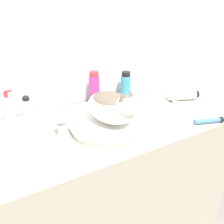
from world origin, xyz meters
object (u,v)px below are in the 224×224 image
at_px(faucet, 63,121).
at_px(hair_dryer, 181,95).
at_px(soap_pump_bottle, 9,110).
at_px(cat, 112,106).
at_px(deodorant_stick, 27,107).
at_px(mouthwash_bottle, 126,85).
at_px(shampoo_bottle_tall, 95,89).
at_px(cream_tube, 209,121).

bearing_deg(faucet, hair_dryer, 12.96).
bearing_deg(soap_pump_bottle, cat, -37.04).
distance_m(deodorant_stick, hair_dryer, 0.92).
bearing_deg(mouthwash_bottle, hair_dryer, -38.17).
bearing_deg(shampoo_bottle_tall, soap_pump_bottle, -180.00).
distance_m(cream_tube, hair_dryer, 0.32).
bearing_deg(cream_tube, hair_dryer, 71.45).
xyz_separation_m(soap_pump_bottle, hair_dryer, (0.99, -0.22, -0.04)).
distance_m(mouthwash_bottle, cream_tube, 0.56).
bearing_deg(cream_tube, soap_pump_bottle, 149.48).
distance_m(mouthwash_bottle, hair_dryer, 0.36).
xyz_separation_m(deodorant_stick, cream_tube, (0.80, -0.52, -0.05)).
bearing_deg(mouthwash_bottle, cream_tube, -71.32).
distance_m(faucet, shampoo_bottle_tall, 0.40).
xyz_separation_m(shampoo_bottle_tall, cream_tube, (0.40, -0.52, -0.08)).
height_order(soap_pump_bottle, hair_dryer, soap_pump_bottle).
bearing_deg(cream_tube, deodorant_stick, 146.71).
xyz_separation_m(shampoo_bottle_tall, hair_dryer, (0.50, -0.22, -0.07)).
xyz_separation_m(shampoo_bottle_tall, soap_pump_bottle, (-0.49, -0.00, -0.03)).
height_order(cream_tube, hair_dryer, hair_dryer).
relative_size(deodorant_stick, mouthwash_bottle, 0.77).
bearing_deg(mouthwash_bottle, shampoo_bottle_tall, 180.00).
height_order(deodorant_stick, mouthwash_bottle, mouthwash_bottle).
relative_size(shampoo_bottle_tall, hair_dryer, 1.01).
height_order(mouthwash_bottle, shampoo_bottle_tall, shampoo_bottle_tall).
height_order(mouthwash_bottle, soap_pump_bottle, soap_pump_bottle).
bearing_deg(faucet, soap_pump_bottle, 134.13).
bearing_deg(cat, hair_dryer, 91.17).
bearing_deg(hair_dryer, cream_tube, -87.33).
distance_m(mouthwash_bottle, shampoo_bottle_tall, 0.22).
xyz_separation_m(mouthwash_bottle, soap_pump_bottle, (-0.71, -0.00, -0.01)).
xyz_separation_m(faucet, soap_pump_bottle, (-0.19, 0.27, -0.01)).
relative_size(soap_pump_bottle, cream_tube, 1.12).
bearing_deg(soap_pump_bottle, mouthwash_bottle, 0.00).
bearing_deg(soap_pump_bottle, cream_tube, -30.52).
bearing_deg(cream_tube, cat, 156.37).
xyz_separation_m(faucet, hair_dryer, (0.79, 0.06, -0.05)).
bearing_deg(deodorant_stick, cream_tube, -33.29).
bearing_deg(shampoo_bottle_tall, faucet, -136.84).
bearing_deg(deodorant_stick, faucet, -69.39).
bearing_deg(deodorant_stick, mouthwash_bottle, 0.00).
bearing_deg(soap_pump_bottle, faucet, -54.79).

